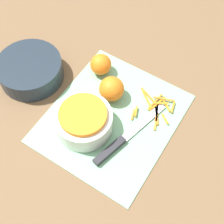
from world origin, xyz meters
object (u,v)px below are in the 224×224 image
object	(u,v)px
bowl_speckled	(84,120)
bowl_dark	(30,70)
orange_right	(112,89)
orange_left	(101,64)
knife	(118,143)

from	to	relation	value
bowl_speckled	bowl_dark	world-z (taller)	bowl_speckled
bowl_dark	orange_right	distance (m)	0.27
bowl_speckled	orange_right	bearing A→B (deg)	-3.30
orange_left	orange_right	distance (m)	0.10
bowl_dark	orange_left	size ratio (longest dim) A/B	3.03
bowl_dark	orange_left	distance (m)	0.22
bowl_speckled	bowl_dark	bearing A→B (deg)	75.65
knife	orange_right	distance (m)	0.17
bowl_dark	knife	xyz separation A→B (m)	(-0.06, -0.36, -0.02)
bowl_dark	orange_left	world-z (taller)	orange_left
orange_left	orange_right	world-z (taller)	orange_right
bowl_speckled	bowl_dark	size ratio (longest dim) A/B	0.80
orange_left	orange_right	xyz separation A→B (m)	(-0.06, -0.08, 0.00)
bowl_dark	knife	world-z (taller)	bowl_dark
bowl_speckled	knife	world-z (taller)	bowl_speckled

